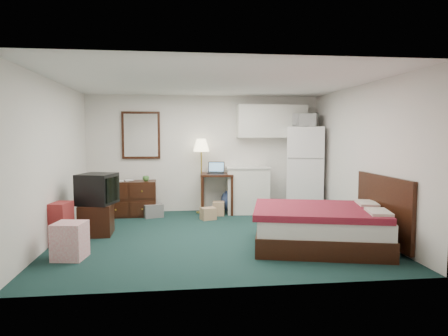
{
  "coord_description": "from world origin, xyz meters",
  "views": [
    {
      "loc": [
        -0.62,
        -6.43,
        1.66
      ],
      "look_at": [
        0.22,
        0.48,
        1.08
      ],
      "focal_mm": 32.0,
      "sensor_mm": 36.0,
      "label": 1
    }
  ],
  "objects": [
    {
      "name": "dresser",
      "position": [
        -1.56,
        1.81,
        0.36
      ],
      "size": [
        1.06,
        0.51,
        0.72
      ],
      "primitive_type": null,
      "rotation": [
        0.0,
        0.0,
        0.03
      ],
      "color": "black",
      "rests_on": "floor"
    },
    {
      "name": "exercise_ball",
      "position": [
        0.57,
        1.93,
        0.25
      ],
      "size": [
        0.64,
        0.64,
        0.5
      ],
      "primitive_type": "sphere",
      "rotation": [
        0.0,
        0.0,
        0.34
      ],
      "color": "navy",
      "rests_on": "floor"
    },
    {
      "name": "suitcase",
      "position": [
        -2.35,
        -0.23,
        0.32
      ],
      "size": [
        0.31,
        0.43,
        0.64
      ],
      "primitive_type": null,
      "rotation": [
        0.0,
        0.0,
        -0.17
      ],
      "color": "maroon",
      "rests_on": "floor"
    },
    {
      "name": "laptop",
      "position": [
        0.21,
        1.88,
        0.96
      ],
      "size": [
        0.4,
        0.35,
        0.24
      ],
      "primitive_type": null,
      "rotation": [
        0.0,
        0.0,
        -0.22
      ],
      "color": "black",
      "rests_on": "desk"
    },
    {
      "name": "crt_tv",
      "position": [
        -1.92,
        0.35,
        0.76
      ],
      "size": [
        0.69,
        0.72,
        0.51
      ],
      "primitive_type": null,
      "rotation": [
        0.0,
        0.0,
        -0.28
      ],
      "color": "black",
      "rests_on": "tv_stand"
    },
    {
      "name": "retail_box",
      "position": [
        -2.04,
        -0.98,
        0.25
      ],
      "size": [
        0.45,
        0.45,
        0.49
      ],
      "primitive_type": null,
      "rotation": [
        0.0,
        0.0,
        -0.16
      ],
      "color": "silver",
      "rests_on": "floor"
    },
    {
      "name": "floor",
      "position": [
        0.0,
        0.0,
        0.0
      ],
      "size": [
        5.0,
        4.5,
        0.01
      ],
      "primitive_type": "cube",
      "color": "#17332F",
      "rests_on": "ground"
    },
    {
      "name": "bed",
      "position": [
        1.48,
        -0.86,
        0.29
      ],
      "size": [
        2.13,
        1.84,
        0.59
      ],
      "primitive_type": null,
      "rotation": [
        0.0,
        0.0,
        -0.25
      ],
      "color": "maroon",
      "rests_on": "floor"
    },
    {
      "name": "microwave",
      "position": [
        2.11,
        1.78,
        2.0
      ],
      "size": [
        0.58,
        0.49,
        0.34
      ],
      "primitive_type": "imported",
      "rotation": [
        0.0,
        0.0,
        -0.5
      ],
      "color": "white",
      "rests_on": "fridge"
    },
    {
      "name": "cardboard_box_b",
      "position": [
        0.25,
        1.68,
        0.14
      ],
      "size": [
        0.27,
        0.31,
        0.28
      ],
      "primitive_type": null,
      "rotation": [
        0.0,
        0.0,
        -0.14
      ],
      "color": "tan",
      "rests_on": "floor"
    },
    {
      "name": "walls",
      "position": [
        0.0,
        0.0,
        1.25
      ],
      "size": [
        5.01,
        4.51,
        2.5
      ],
      "color": "silver",
      "rests_on": "floor"
    },
    {
      "name": "file_bin",
      "position": [
        -1.09,
        1.64,
        0.13
      ],
      "size": [
        0.45,
        0.39,
        0.26
      ],
      "primitive_type": null,
      "rotation": [
        0.0,
        0.0,
        0.32
      ],
      "color": "slate",
      "rests_on": "floor"
    },
    {
      "name": "tv_stand",
      "position": [
        -1.94,
        0.31,
        0.25
      ],
      "size": [
        0.52,
        0.56,
        0.51
      ],
      "primitive_type": null,
      "rotation": [
        0.0,
        0.0,
        0.02
      ],
      "color": "black",
      "rests_on": "floor"
    },
    {
      "name": "book_a",
      "position": [
        -1.83,
        1.76,
        0.83
      ],
      "size": [
        0.16,
        0.04,
        0.22
      ],
      "primitive_type": "imported",
      "rotation": [
        0.0,
        0.0,
        0.17
      ],
      "color": "tan",
      "rests_on": "dresser"
    },
    {
      "name": "mirror",
      "position": [
        -1.35,
        2.22,
        1.65
      ],
      "size": [
        0.8,
        0.06,
        1.0
      ],
      "primitive_type": null,
      "color": "white",
      "rests_on": "walls"
    },
    {
      "name": "headboard",
      "position": [
        2.46,
        -0.86,
        0.55
      ],
      "size": [
        0.06,
        1.56,
        1.0
      ],
      "primitive_type": null,
      "color": "black",
      "rests_on": "walls"
    },
    {
      "name": "desk",
      "position": [
        0.23,
        1.89,
        0.42
      ],
      "size": [
        0.72,
        0.72,
        0.85
      ],
      "primitive_type": null,
      "rotation": [
        0.0,
        0.0,
        -0.08
      ],
      "color": "black",
      "rests_on": "floor"
    },
    {
      "name": "upper_cabinets",
      "position": [
        1.45,
        2.08,
        1.95
      ],
      "size": [
        1.5,
        0.35,
        0.7
      ],
      "primitive_type": null,
      "color": "white",
      "rests_on": "walls"
    },
    {
      "name": "mug",
      "position": [
        -1.23,
        1.77,
        0.78
      ],
      "size": [
        0.15,
        0.12,
        0.13
      ],
      "primitive_type": "imported",
      "rotation": [
        0.0,
        0.0,
        0.14
      ],
      "color": "#467E38",
      "rests_on": "dresser"
    },
    {
      "name": "floor_lamp",
      "position": [
        -0.08,
        1.99,
        0.79
      ],
      "size": [
        0.36,
        0.36,
        1.58
      ],
      "primitive_type": null,
      "rotation": [
        0.0,
        0.0,
        0.06
      ],
      "color": "gold",
      "rests_on": "floor"
    },
    {
      "name": "book_b",
      "position": [
        -1.66,
        1.85,
        0.83
      ],
      "size": [
        0.17,
        0.06,
        0.23
      ],
      "primitive_type": "imported",
      "rotation": [
        0.0,
        0.0,
        0.24
      ],
      "color": "tan",
      "rests_on": "dresser"
    },
    {
      "name": "kitchen_counter",
      "position": [
        0.89,
        1.91,
        0.48
      ],
      "size": [
        0.92,
        0.72,
        0.95
      ],
      "primitive_type": null,
      "rotation": [
        0.0,
        0.0,
        -0.07
      ],
      "color": "white",
      "rests_on": "floor"
    },
    {
      "name": "cardboard_box_a",
      "position": [
        0.0,
        1.28,
        0.12
      ],
      "size": [
        0.33,
        0.31,
        0.23
      ],
      "primitive_type": null,
      "rotation": [
        0.0,
        0.0,
        0.32
      ],
      "color": "tan",
      "rests_on": "floor"
    },
    {
      "name": "ceiling",
      "position": [
        0.0,
        0.0,
        2.5
      ],
      "size": [
        5.0,
        4.5,
        0.01
      ],
      "primitive_type": "cube",
      "color": "silver",
      "rests_on": "walls"
    },
    {
      "name": "fridge",
      "position": [
        2.13,
        1.82,
        0.91
      ],
      "size": [
        0.95,
        0.95,
        1.83
      ],
      "primitive_type": null,
      "rotation": [
        0.0,
        0.0,
        -0.31
      ],
      "color": "white",
      "rests_on": "floor"
    }
  ]
}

